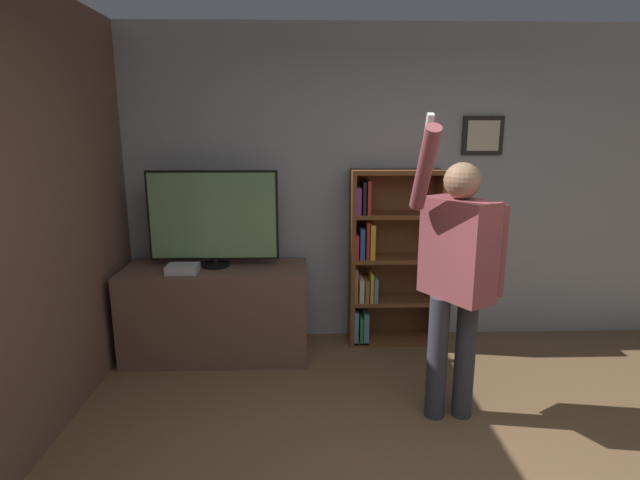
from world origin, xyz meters
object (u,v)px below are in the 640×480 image
at_px(game_console, 183,269).
at_px(bookshelf, 386,260).
at_px(person, 457,268).
at_px(television, 213,218).

xyz_separation_m(game_console, bookshelf, (1.65, 0.37, -0.05)).
distance_m(game_console, person, 2.08).
height_order(game_console, bookshelf, bookshelf).
relative_size(bookshelf, person, 0.78).
bearing_deg(game_console, television, 37.61).
bearing_deg(game_console, person, -23.64).
bearing_deg(bookshelf, person, -78.63).
xyz_separation_m(television, game_console, (-0.23, -0.17, -0.37)).
relative_size(game_console, bookshelf, 0.16).
xyz_separation_m(game_console, person, (1.90, -0.83, 0.23)).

